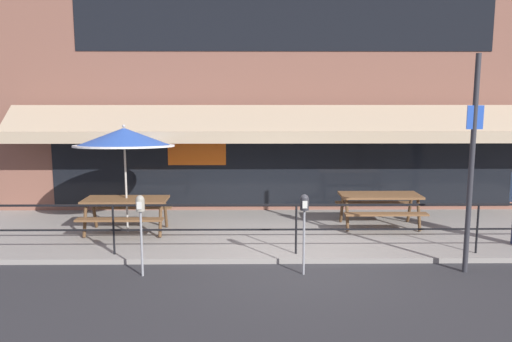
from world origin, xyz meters
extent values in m
plane|color=#2D2D30|center=(0.00, 0.00, 0.00)|extent=(120.00, 120.00, 0.00)
cube|color=gray|center=(0.00, 2.00, 0.05)|extent=(15.00, 4.00, 0.10)
cube|color=brown|center=(0.00, 4.25, 3.40)|extent=(15.00, 0.50, 6.79)
cube|color=black|center=(0.00, 3.99, 4.89)|extent=(10.50, 0.02, 1.40)
cube|color=black|center=(0.00, 3.99, 1.35)|extent=(12.00, 0.02, 2.30)
cube|color=orange|center=(-2.25, 3.97, 1.65)|extent=(1.50, 0.02, 0.70)
cube|color=tan|center=(0.00, 3.45, 2.50)|extent=(13.80, 0.92, 0.70)
cube|color=tan|center=(0.00, 2.94, 2.10)|extent=(13.80, 0.08, 0.28)
cylinder|color=black|center=(-3.45, 0.30, 0.57)|extent=(0.04, 0.04, 0.95)
cylinder|color=black|center=(0.00, 0.30, 0.57)|extent=(0.04, 0.04, 0.95)
cylinder|color=black|center=(3.45, 0.30, 0.57)|extent=(0.04, 0.04, 0.95)
cube|color=black|center=(0.00, 0.30, 1.05)|extent=(13.80, 0.04, 0.04)
cube|color=black|center=(0.00, 0.30, 0.57)|extent=(13.80, 0.03, 0.03)
cube|color=brown|center=(-3.58, 1.81, 0.84)|extent=(1.80, 0.80, 0.05)
cube|color=brown|center=(-3.58, 1.23, 0.54)|extent=(1.80, 0.26, 0.04)
cube|color=brown|center=(-3.58, 2.39, 0.54)|extent=(1.80, 0.26, 0.04)
cylinder|color=brown|center=(-2.78, 1.49, 0.47)|extent=(0.07, 0.30, 0.73)
cylinder|color=brown|center=(-2.78, 2.13, 0.47)|extent=(0.07, 0.30, 0.73)
cylinder|color=brown|center=(-4.38, 1.49, 0.47)|extent=(0.07, 0.30, 0.73)
cylinder|color=brown|center=(-4.38, 2.13, 0.47)|extent=(0.07, 0.30, 0.73)
cube|color=brown|center=(2.08, 2.24, 0.84)|extent=(1.80, 0.80, 0.05)
cube|color=brown|center=(2.08, 1.66, 0.54)|extent=(1.80, 0.26, 0.04)
cube|color=brown|center=(2.08, 2.82, 0.54)|extent=(1.80, 0.26, 0.04)
cylinder|color=brown|center=(2.88, 1.92, 0.47)|extent=(0.07, 0.30, 0.73)
cylinder|color=brown|center=(2.88, 2.55, 0.47)|extent=(0.07, 0.30, 0.73)
cylinder|color=brown|center=(1.28, 1.92, 0.47)|extent=(0.07, 0.30, 0.73)
cylinder|color=brown|center=(1.28, 2.55, 0.47)|extent=(0.07, 0.30, 0.73)
cylinder|color=#B7B2A8|center=(-3.58, 1.88, 1.25)|extent=(0.04, 0.04, 2.30)
cone|color=#2D56B7|center=(-3.58, 1.88, 2.20)|extent=(2.10, 2.12, 0.53)
cylinder|color=white|center=(-3.58, 1.88, 2.01)|extent=(2.14, 2.14, 0.17)
sphere|color=#B7B2A8|center=(-3.58, 1.88, 2.44)|extent=(0.07, 0.07, 0.07)
cylinder|color=gray|center=(-2.73, -0.59, 0.57)|extent=(0.04, 0.04, 1.15)
cylinder|color=gray|center=(-2.73, -0.59, 1.25)|extent=(0.15, 0.15, 0.20)
sphere|color=gray|center=(-2.73, -0.59, 1.35)|extent=(0.14, 0.14, 0.14)
cube|color=silver|center=(-2.73, -0.67, 1.26)|extent=(0.08, 0.01, 0.13)
cylinder|color=gray|center=(0.06, -0.55, 0.57)|extent=(0.04, 0.04, 1.15)
cylinder|color=#2D2D33|center=(0.06, -0.55, 1.25)|extent=(0.15, 0.15, 0.20)
sphere|color=#2D2D33|center=(0.06, -0.55, 1.35)|extent=(0.14, 0.14, 0.14)
cube|color=silver|center=(0.06, -0.63, 1.26)|extent=(0.08, 0.01, 0.13)
cylinder|color=#2D2D33|center=(2.92, -0.45, 1.89)|extent=(0.09, 0.09, 3.78)
cube|color=blue|center=(2.92, -0.47, 2.72)|extent=(0.28, 0.02, 0.40)
camera|label=1|loc=(-0.86, -8.85, 3.09)|focal=35.00mm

